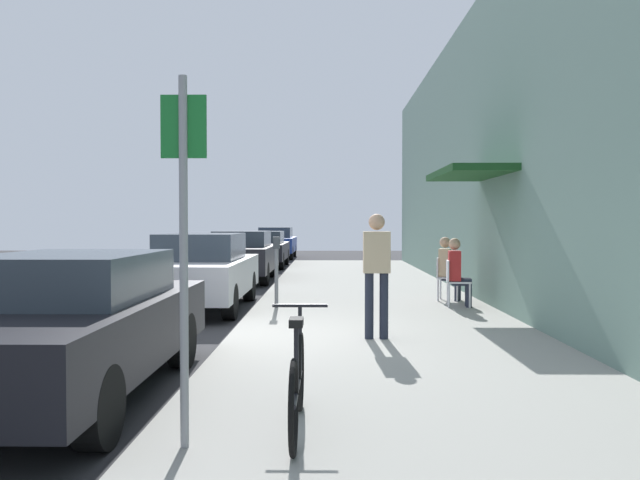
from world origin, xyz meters
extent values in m
plane|color=#2D2D30|center=(0.00, 0.00, 0.00)|extent=(60.00, 60.00, 0.00)
cube|color=#9E9B93|center=(2.25, 2.00, 0.06)|extent=(4.50, 32.00, 0.12)
cube|color=gray|center=(4.65, 2.00, 3.18)|extent=(0.30, 32.00, 6.36)
cube|color=#19471E|center=(3.95, 2.84, 2.60)|extent=(1.10, 2.80, 0.12)
cube|color=black|center=(-1.10, -2.76, 0.64)|extent=(1.80, 4.40, 0.63)
cube|color=#333D47|center=(-1.10, -2.61, 1.17)|extent=(1.48, 2.11, 0.45)
cylinder|color=black|center=(-0.31, -1.39, 0.32)|extent=(0.22, 0.64, 0.64)
cylinder|color=black|center=(-1.89, -1.39, 0.32)|extent=(0.22, 0.64, 0.64)
cylinder|color=black|center=(-0.31, -4.12, 0.32)|extent=(0.22, 0.64, 0.64)
cube|color=#B7B7BC|center=(-1.10, 3.64, 0.65)|extent=(1.80, 4.40, 0.66)
cube|color=#333D47|center=(-1.10, 3.79, 1.23)|extent=(1.48, 2.11, 0.50)
cylinder|color=black|center=(-0.31, 5.00, 0.32)|extent=(0.22, 0.64, 0.64)
cylinder|color=black|center=(-1.89, 5.00, 0.32)|extent=(0.22, 0.64, 0.64)
cylinder|color=black|center=(-0.31, 2.28, 0.32)|extent=(0.22, 0.64, 0.64)
cylinder|color=black|center=(-1.89, 2.28, 0.32)|extent=(0.22, 0.64, 0.64)
cube|color=black|center=(-1.10, 9.68, 0.67)|extent=(1.80, 4.40, 0.70)
cube|color=#333D47|center=(-1.10, 9.83, 1.24)|extent=(1.48, 2.11, 0.44)
cylinder|color=black|center=(-0.31, 11.05, 0.32)|extent=(0.22, 0.64, 0.64)
cylinder|color=black|center=(-1.89, 11.05, 0.32)|extent=(0.22, 0.64, 0.64)
cylinder|color=black|center=(-0.31, 8.32, 0.32)|extent=(0.22, 0.64, 0.64)
cylinder|color=black|center=(-1.89, 8.32, 0.32)|extent=(0.22, 0.64, 0.64)
cube|color=black|center=(-1.10, 15.60, 0.62)|extent=(1.80, 4.40, 0.60)
cube|color=#333D47|center=(-1.10, 15.75, 1.15)|extent=(1.48, 2.11, 0.45)
cylinder|color=black|center=(-0.31, 16.96, 0.32)|extent=(0.22, 0.64, 0.64)
cylinder|color=black|center=(-1.89, 16.96, 0.32)|extent=(0.22, 0.64, 0.64)
cylinder|color=black|center=(-0.31, 14.23, 0.32)|extent=(0.22, 0.64, 0.64)
cylinder|color=black|center=(-1.89, 14.23, 0.32)|extent=(0.22, 0.64, 0.64)
cube|color=navy|center=(-1.10, 21.65, 0.66)|extent=(1.80, 4.40, 0.68)
cube|color=#333D47|center=(-1.10, 21.80, 1.24)|extent=(1.48, 2.11, 0.48)
cylinder|color=black|center=(-0.31, 23.01, 0.32)|extent=(0.22, 0.64, 0.64)
cylinder|color=black|center=(-1.89, 23.01, 0.32)|extent=(0.22, 0.64, 0.64)
cylinder|color=black|center=(-0.31, 20.28, 0.32)|extent=(0.22, 0.64, 0.64)
cylinder|color=black|center=(-1.89, 20.28, 0.32)|extent=(0.22, 0.64, 0.64)
cylinder|color=slate|center=(0.45, 2.97, 0.67)|extent=(0.07, 0.07, 1.10)
cube|color=#383D42|center=(0.45, 2.97, 1.33)|extent=(0.12, 0.10, 0.22)
cylinder|color=gray|center=(0.40, -4.39, 1.42)|extent=(0.06, 0.06, 2.60)
cube|color=#19722D|center=(0.40, -4.37, 2.37)|extent=(0.32, 0.02, 0.44)
torus|color=black|center=(1.18, -3.50, 0.45)|extent=(0.04, 0.66, 0.66)
torus|color=black|center=(1.18, -4.55, 0.45)|extent=(0.04, 0.66, 0.66)
cylinder|color=black|center=(1.18, -4.02, 0.45)|extent=(0.04, 1.05, 0.04)
cylinder|color=black|center=(1.18, -4.17, 0.70)|extent=(0.04, 0.04, 0.50)
cube|color=black|center=(1.18, -4.17, 0.97)|extent=(0.10, 0.20, 0.06)
cylinder|color=black|center=(1.18, -3.55, 0.73)|extent=(0.03, 0.03, 0.56)
cylinder|color=black|center=(1.18, -3.55, 1.01)|extent=(0.46, 0.03, 0.03)
cylinder|color=silver|center=(4.08, 3.37, 0.34)|extent=(0.04, 0.04, 0.45)
cylinder|color=silver|center=(4.03, 2.99, 0.34)|extent=(0.04, 0.04, 0.45)
cylinder|color=silver|center=(3.70, 3.41, 0.34)|extent=(0.04, 0.04, 0.45)
cylinder|color=silver|center=(3.65, 3.04, 0.34)|extent=(0.04, 0.04, 0.45)
cube|color=silver|center=(3.87, 3.20, 0.59)|extent=(0.49, 0.49, 0.03)
cube|color=silver|center=(3.66, 3.23, 0.79)|extent=(0.08, 0.44, 0.40)
cylinder|color=#232838|center=(4.06, 3.28, 0.35)|extent=(0.11, 0.11, 0.47)
cylinder|color=#232838|center=(3.93, 3.30, 0.59)|extent=(0.37, 0.18, 0.14)
cylinder|color=#232838|center=(4.03, 3.08, 0.35)|extent=(0.11, 0.11, 0.47)
cylinder|color=#232838|center=(3.90, 3.10, 0.59)|extent=(0.37, 0.18, 0.14)
cube|color=#B22626|center=(3.79, 3.21, 0.89)|extent=(0.26, 0.38, 0.56)
sphere|color=tan|center=(3.79, 3.21, 1.30)|extent=(0.22, 0.22, 0.22)
cylinder|color=silver|center=(4.11, 4.31, 0.34)|extent=(0.04, 0.04, 0.45)
cylinder|color=silver|center=(3.99, 3.95, 0.34)|extent=(0.04, 0.04, 0.45)
cylinder|color=silver|center=(3.74, 4.43, 0.34)|extent=(0.04, 0.04, 0.45)
cylinder|color=silver|center=(3.63, 4.07, 0.34)|extent=(0.04, 0.04, 0.45)
cube|color=silver|center=(3.87, 4.19, 0.59)|extent=(0.55, 0.55, 0.03)
cube|color=silver|center=(3.67, 4.25, 0.79)|extent=(0.16, 0.43, 0.40)
cylinder|color=#232838|center=(4.07, 4.23, 0.35)|extent=(0.11, 0.11, 0.47)
cylinder|color=#232838|center=(3.94, 4.27, 0.59)|extent=(0.39, 0.24, 0.14)
cylinder|color=#232838|center=(4.01, 4.04, 0.35)|extent=(0.11, 0.11, 0.47)
cylinder|color=#232838|center=(3.88, 4.08, 0.59)|extent=(0.39, 0.24, 0.14)
cube|color=#CCB28C|center=(3.79, 4.21, 0.89)|extent=(0.32, 0.41, 0.56)
sphere|color=tan|center=(3.79, 4.21, 1.30)|extent=(0.22, 0.22, 0.22)
cylinder|color=#232838|center=(1.97, -0.17, 0.57)|extent=(0.12, 0.12, 0.90)
cylinder|color=#232838|center=(2.17, -0.17, 0.57)|extent=(0.12, 0.12, 0.90)
cube|color=#CCB28C|center=(2.07, -0.17, 1.30)|extent=(0.36, 0.22, 0.56)
sphere|color=tan|center=(2.07, -0.17, 1.71)|extent=(0.22, 0.22, 0.22)
camera|label=1|loc=(1.41, -8.83, 1.70)|focal=35.92mm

